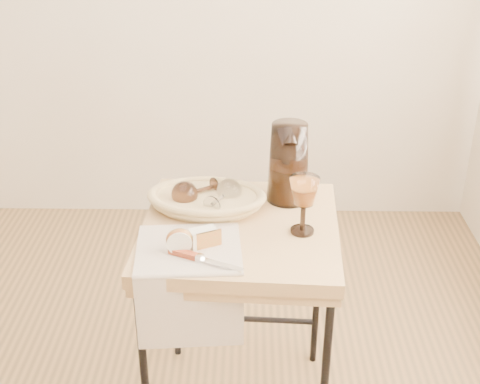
# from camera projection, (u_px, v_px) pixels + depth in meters

# --- Properties ---
(side_table) EXTENTS (0.61, 0.61, 0.74)m
(side_table) POSITION_uv_depth(u_px,v_px,m) (240.00, 323.00, 2.09)
(side_table) COLOR #916240
(side_table) RESTS_ON floor
(tea_towel) EXTENTS (0.31, 0.28, 0.01)m
(tea_towel) POSITION_uv_depth(u_px,v_px,m) (189.00, 249.00, 1.80)
(tea_towel) COLOR white
(tea_towel) RESTS_ON side_table
(bread_basket) EXTENTS (0.34, 0.25, 0.05)m
(bread_basket) POSITION_uv_depth(u_px,v_px,m) (207.00, 201.00, 2.00)
(bread_basket) COLOR tan
(bread_basket) RESTS_ON side_table
(goblet_lying_a) EXTENTS (0.16, 0.14, 0.08)m
(goblet_lying_a) POSITION_uv_depth(u_px,v_px,m) (198.00, 191.00, 2.00)
(goblet_lying_a) COLOR brown
(goblet_lying_a) RESTS_ON bread_basket
(goblet_lying_b) EXTENTS (0.13, 0.15, 0.08)m
(goblet_lying_b) POSITION_uv_depth(u_px,v_px,m) (222.00, 196.00, 1.97)
(goblet_lying_b) COLOR white
(goblet_lying_b) RESTS_ON bread_basket
(pitcher) EXTENTS (0.18, 0.26, 0.29)m
(pitcher) POSITION_uv_depth(u_px,v_px,m) (289.00, 163.00, 2.01)
(pitcher) COLOR black
(pitcher) RESTS_ON side_table
(wine_goblet) EXTENTS (0.11, 0.11, 0.18)m
(wine_goblet) POSITION_uv_depth(u_px,v_px,m) (304.00, 205.00, 1.84)
(wine_goblet) COLOR white
(wine_goblet) RESTS_ON side_table
(apple_half) EXTENTS (0.08, 0.05, 0.07)m
(apple_half) POSITION_uv_depth(u_px,v_px,m) (179.00, 240.00, 1.77)
(apple_half) COLOR #B7341C
(apple_half) RESTS_ON tea_towel
(apple_wedge) EXTENTS (0.08, 0.07, 0.05)m
(apple_wedge) POSITION_uv_depth(u_px,v_px,m) (203.00, 237.00, 1.80)
(apple_wedge) COLOR white
(apple_wedge) RESTS_ON tea_towel
(table_knife) EXTENTS (0.21, 0.11, 0.02)m
(table_knife) POSITION_uv_depth(u_px,v_px,m) (202.00, 258.00, 1.73)
(table_knife) COLOR silver
(table_knife) RESTS_ON tea_towel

